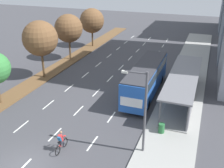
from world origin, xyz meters
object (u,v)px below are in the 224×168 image
Objects in this scene: bus at (146,76)px; median_tree_fifth at (92,21)px; bus_shelter at (185,85)px; median_tree_fourth at (69,28)px; streetlight at (143,107)px; trash_bin at (161,128)px; cyclist at (61,142)px; median_tree_third at (40,38)px.

median_tree_fifth is (-13.41, 15.26, 2.49)m from bus.
median_tree_fourth is (-17.96, 8.02, 2.90)m from bus_shelter.
streetlight is 7.65× the size of trash_bin.
streetlight is (15.58, -25.38, -0.67)m from median_tree_fifth.
cyclist is at bearing -123.85° from bus_shelter.
streetlight reaches higher than cyclist.
median_tree_third is at bearing 146.79° from streetlight.
median_tree_fourth is at bearing 155.94° from bus_shelter.
trash_bin is at bearing -41.34° from median_tree_fourth.
median_tree_third is (-9.70, 12.17, 4.32)m from cyclist.
bus_shelter reaches higher than trash_bin.
cyclist is 6.87m from streetlight.
median_tree_fifth is at bearing 126.47° from trash_bin.
cyclist is 0.28× the size of streetlight.
median_tree_fifth is (0.27, 7.62, -0.21)m from median_tree_fourth.
cyclist is (-3.62, -12.16, -1.28)m from bus.
median_tree_third is 7.64m from median_tree_fourth.
bus_shelter is 1.99× the size of median_tree_fifth.
bus_shelter is at bearing 77.77° from streetlight.
median_tree_fourth is 23.82m from streetlight.
bus is at bearing -0.05° from median_tree_third.
cyclist is at bearing -70.34° from median_tree_fifth.
trash_bin is at bearing -66.08° from bus.
median_tree_third reaches higher than median_tree_fifth.
median_tree_fourth is (-13.68, 7.64, 2.70)m from bus.
cyclist is at bearing -160.61° from streetlight.
median_tree_fourth is 1.03× the size of streetlight.
cyclist reaches higher than trash_bin.
median_tree_fourth reaches higher than bus_shelter.
bus_shelter is 1.82× the size of median_tree_third.
median_tree_fourth reaches higher than trash_bin.
bus_shelter reaches higher than cyclist.
median_tree_fifth reaches higher than streetlight.
trash_bin is at bearing -53.53° from median_tree_fifth.
bus is at bearing 102.09° from streetlight.
median_tree_fourth is 22.87m from trash_bin.
median_tree_third reaches higher than bus.
streetlight reaches higher than bus_shelter.
bus is 13.66m from median_tree_third.
cyclist is at bearing -144.05° from trash_bin.
streetlight is at bearing -77.91° from bus.
streetlight is 4.53m from trash_bin.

